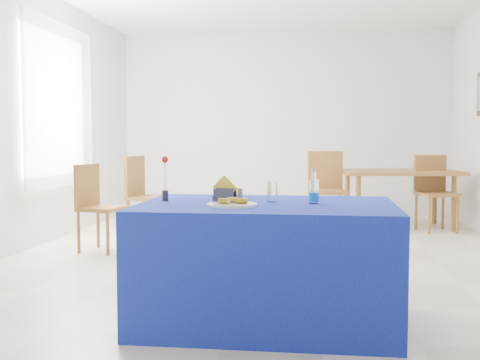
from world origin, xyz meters
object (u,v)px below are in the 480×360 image
object	(u,v)px
chair_win_a	(96,201)
plate	(232,205)
chair_bg_right	(434,187)
blue_table	(267,263)
water_bottle	(314,192)
chair_win_b	(143,191)
oak_table	(399,176)
chair_bg_left	(327,185)

from	to	relation	value
chair_win_a	plate	bearing A→B (deg)	-129.77
plate	chair_bg_right	xyz separation A→B (m)	(1.97, 4.23, -0.21)
blue_table	chair_win_a	bearing A→B (deg)	132.10
water_bottle	blue_table	bearing A→B (deg)	-174.51
blue_table	chair_win_b	distance (m)	3.45
water_bottle	oak_table	xyz separation A→B (m)	(1.07, 4.22, -0.15)
chair_bg_right	chair_bg_left	bearing A→B (deg)	167.90
water_bottle	chair_win_b	xyz separation A→B (m)	(-1.99, 2.97, -0.27)
blue_table	plate	bearing A→B (deg)	-136.70
oak_table	chair_win_a	world-z (taller)	chair_win_a
chair_bg_right	chair_win_b	world-z (taller)	chair_win_b
blue_table	chair_bg_left	distance (m)	3.96
oak_table	blue_table	bearing A→B (deg)	-107.77
plate	blue_table	bearing A→B (deg)	43.30
plate	chair_bg_left	world-z (taller)	chair_bg_left
water_bottle	oak_table	distance (m)	4.36
oak_table	water_bottle	bearing A→B (deg)	-104.20
oak_table	chair_bg_left	xyz separation A→B (m)	(-0.93, -0.31, -0.10)
blue_table	chair_bg_right	size ratio (longest dim) A/B	1.67
blue_table	chair_win_a	distance (m)	2.93
oak_table	chair_win_b	xyz separation A→B (m)	(-3.06, -1.25, -0.12)
blue_table	oak_table	size ratio (longest dim) A/B	0.99
water_bottle	chair_bg_left	bearing A→B (deg)	88.02
plate	water_bottle	xyz separation A→B (m)	(0.49, 0.21, 0.06)
oak_table	chair_bg_left	world-z (taller)	chair_bg_left
oak_table	chair_win_b	distance (m)	3.31
oak_table	chair_win_b	size ratio (longest dim) A/B	1.68
chair_bg_right	water_bottle	bearing A→B (deg)	-126.85
water_bottle	chair_win_a	distance (m)	3.12
chair_bg_left	chair_bg_right	bearing A→B (deg)	-4.02
chair_bg_right	oak_table	bearing A→B (deg)	136.54
plate	oak_table	bearing A→B (deg)	70.65
chair_win_b	water_bottle	bearing A→B (deg)	-135.15
oak_table	plate	bearing A→B (deg)	-109.35
oak_table	chair_bg_right	distance (m)	0.47
chair_bg_left	chair_win_b	bearing A→B (deg)	-164.90
plate	chair_win_a	bearing A→B (deg)	126.85
chair_bg_left	chair_bg_right	distance (m)	1.35
oak_table	chair_bg_left	size ratio (longest dim) A/B	1.61
blue_table	water_bottle	world-z (taller)	water_bottle
chair_win_a	blue_table	bearing A→B (deg)	-124.52
plate	chair_win_b	world-z (taller)	chair_win_b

